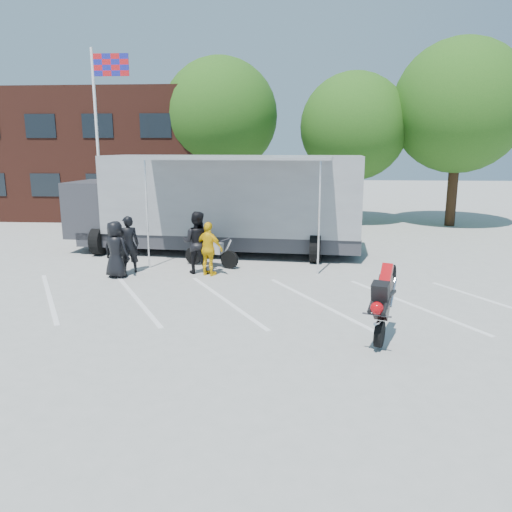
# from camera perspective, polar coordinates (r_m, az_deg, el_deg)

# --- Properties ---
(ground) EXTENTS (100.00, 100.00, 0.00)m
(ground) POSITION_cam_1_polar(r_m,az_deg,el_deg) (12.31, -5.06, -6.46)
(ground) COLOR #A1A19C
(ground) RESTS_ON ground
(parking_bay_lines) EXTENTS (18.09, 13.33, 0.01)m
(parking_bay_lines) POSITION_cam_1_polar(r_m,az_deg,el_deg) (13.24, -4.38, -5.04)
(parking_bay_lines) COLOR white
(parking_bay_lines) RESTS_ON ground
(office_building) EXTENTS (18.00, 8.00, 7.00)m
(office_building) POSITION_cam_1_polar(r_m,az_deg,el_deg) (31.81, -18.20, 10.95)
(office_building) COLOR #4B2118
(office_building) RESTS_ON ground
(flagpole) EXTENTS (1.61, 0.12, 8.00)m
(flagpole) POSITION_cam_1_polar(r_m,az_deg,el_deg) (23.01, -17.20, 14.57)
(flagpole) COLOR white
(flagpole) RESTS_ON ground
(tree_left) EXTENTS (6.12, 6.12, 8.64)m
(tree_left) POSITION_cam_1_polar(r_m,az_deg,el_deg) (27.82, -4.11, 15.66)
(tree_left) COLOR #382314
(tree_left) RESTS_ON ground
(tree_mid) EXTENTS (5.44, 5.44, 7.68)m
(tree_mid) POSITION_cam_1_polar(r_m,az_deg,el_deg) (26.69, 11.12, 14.27)
(tree_mid) COLOR #382314
(tree_mid) RESTS_ON ground
(tree_right) EXTENTS (6.46, 6.46, 9.12)m
(tree_right) POSITION_cam_1_polar(r_m,az_deg,el_deg) (27.29, 22.21, 15.53)
(tree_right) COLOR #382314
(tree_right) RESTS_ON ground
(transporter_truck) EXTENTS (11.90, 6.47, 3.65)m
(transporter_truck) POSITION_cam_1_polar(r_m,az_deg,el_deg) (19.14, -4.09, 0.40)
(transporter_truck) COLOR gray
(transporter_truck) RESTS_ON ground
(parked_motorcycle) EXTENTS (2.15, 1.40, 1.07)m
(parked_motorcycle) POSITION_cam_1_polar(r_m,az_deg,el_deg) (16.96, -5.11, -1.18)
(parked_motorcycle) COLOR silver
(parked_motorcycle) RESTS_ON ground
(stunt_bike_rider) EXTENTS (1.21, 1.67, 1.78)m
(stunt_bike_rider) POSITION_cam_1_polar(r_m,az_deg,el_deg) (11.00, 14.50, -9.15)
(stunt_bike_rider) COLOR black
(stunt_bike_rider) RESTS_ON ground
(spectator_leather_a) EXTENTS (1.00, 0.81, 1.76)m
(spectator_leather_a) POSITION_cam_1_polar(r_m,az_deg,el_deg) (15.89, -15.74, 0.72)
(spectator_leather_a) COLOR black
(spectator_leather_a) RESTS_ON ground
(spectator_leather_b) EXTENTS (0.78, 0.66, 1.84)m
(spectator_leather_b) POSITION_cam_1_polar(r_m,az_deg,el_deg) (16.40, -14.37, 1.29)
(spectator_leather_b) COLOR black
(spectator_leather_b) RESTS_ON ground
(spectator_leather_c) EXTENTS (1.03, 0.84, 1.98)m
(spectator_leather_c) POSITION_cam_1_polar(r_m,az_deg,el_deg) (15.95, -6.78, 1.55)
(spectator_leather_c) COLOR black
(spectator_leather_c) RESTS_ON ground
(spectator_hivis) EXTENTS (1.08, 0.78, 1.69)m
(spectator_hivis) POSITION_cam_1_polar(r_m,az_deg,el_deg) (15.60, -5.42, 0.81)
(spectator_hivis) COLOR yellow
(spectator_hivis) RESTS_ON ground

